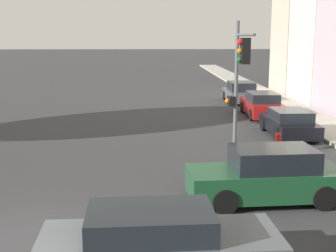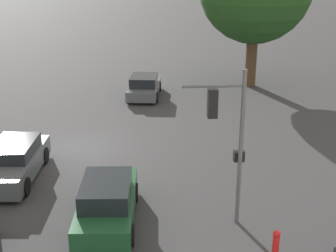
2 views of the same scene
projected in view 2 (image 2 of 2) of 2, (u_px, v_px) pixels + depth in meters
ground_plane at (80, 148)px, 21.82m from camera, size 300.00×300.00×0.00m
traffic_signal at (227, 128)px, 14.61m from camera, size 0.68×2.06×5.25m
crossing_car_1 at (107, 203)px, 15.49m from camera, size 4.58×2.09×1.59m
crossing_car_2 at (14, 161)px, 18.71m from camera, size 4.76×2.04×1.46m
crossing_car_3 at (144, 87)px, 29.71m from camera, size 4.23×1.99×1.38m
fire_hydrant at (276, 243)px, 13.73m from camera, size 0.22×0.22×0.92m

